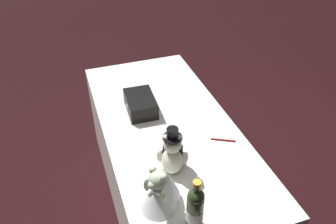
{
  "coord_description": "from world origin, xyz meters",
  "views": [
    {
      "loc": [
        1.52,
        -0.52,
        2.04
      ],
      "look_at": [
        0.0,
        0.0,
        0.82
      ],
      "focal_mm": 35.47,
      "sensor_mm": 36.0,
      "label": 1
    }
  ],
  "objects_px": {
    "signing_pen": "(224,140)",
    "gift_case_black": "(140,104)",
    "teddy_bear_bride": "(161,189)",
    "champagne_bottle": "(195,208)",
    "teddy_bear_groom": "(172,154)"
  },
  "relations": [
    {
      "from": "signing_pen",
      "to": "gift_case_black",
      "type": "distance_m",
      "value": 0.6
    },
    {
      "from": "teddy_bear_bride",
      "to": "champagne_bottle",
      "type": "height_order",
      "value": "champagne_bottle"
    },
    {
      "from": "champagne_bottle",
      "to": "gift_case_black",
      "type": "bearing_deg",
      "value": 179.85
    },
    {
      "from": "teddy_bear_bride",
      "to": "champagne_bottle",
      "type": "relative_size",
      "value": 0.82
    },
    {
      "from": "teddy_bear_groom",
      "to": "champagne_bottle",
      "type": "bearing_deg",
      "value": -3.73
    },
    {
      "from": "teddy_bear_bride",
      "to": "gift_case_black",
      "type": "distance_m",
      "value": 0.77
    },
    {
      "from": "teddy_bear_bride",
      "to": "signing_pen",
      "type": "distance_m",
      "value": 0.59
    },
    {
      "from": "champagne_bottle",
      "to": "signing_pen",
      "type": "bearing_deg",
      "value": 140.49
    },
    {
      "from": "teddy_bear_bride",
      "to": "signing_pen",
      "type": "relative_size",
      "value": 1.75
    },
    {
      "from": "teddy_bear_groom",
      "to": "signing_pen",
      "type": "height_order",
      "value": "teddy_bear_groom"
    },
    {
      "from": "teddy_bear_groom",
      "to": "teddy_bear_bride",
      "type": "distance_m",
      "value": 0.23
    },
    {
      "from": "signing_pen",
      "to": "champagne_bottle",
      "type": "bearing_deg",
      "value": -39.51
    },
    {
      "from": "teddy_bear_groom",
      "to": "signing_pen",
      "type": "distance_m",
      "value": 0.4
    },
    {
      "from": "teddy_bear_bride",
      "to": "champagne_bottle",
      "type": "bearing_deg",
      "value": 32.05
    },
    {
      "from": "signing_pen",
      "to": "gift_case_black",
      "type": "height_order",
      "value": "gift_case_black"
    }
  ]
}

